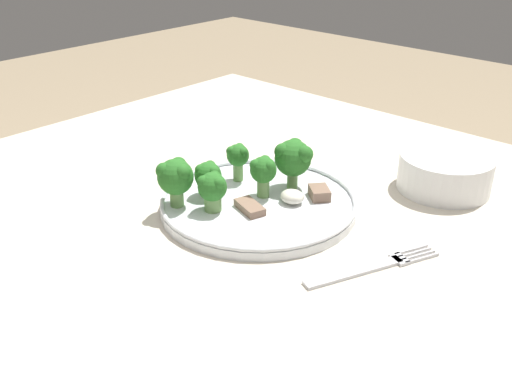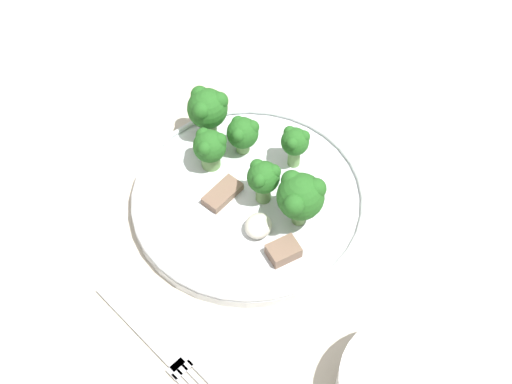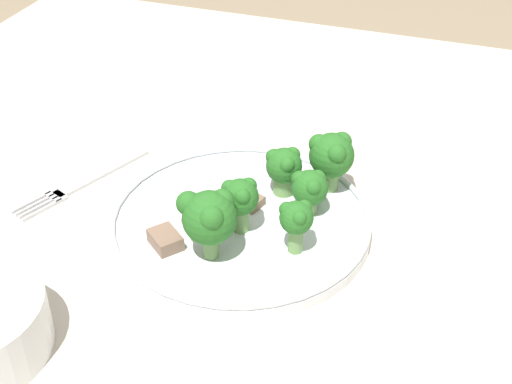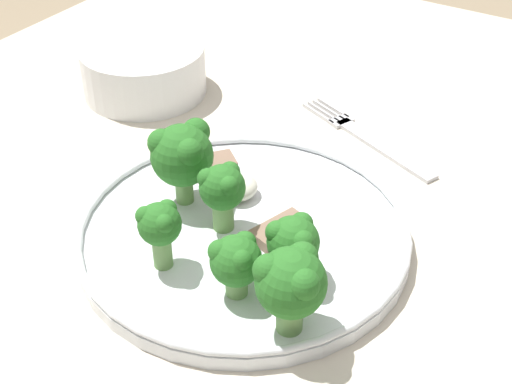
% 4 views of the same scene
% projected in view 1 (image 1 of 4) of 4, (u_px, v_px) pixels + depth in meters
% --- Properties ---
extents(table, '(1.08, 1.02, 0.74)m').
position_uv_depth(table, '(252.00, 293.00, 0.82)').
color(table, beige).
rests_on(table, ground_plane).
extents(dinner_plate, '(0.27, 0.27, 0.02)m').
position_uv_depth(dinner_plate, '(259.00, 203.00, 0.81)').
color(dinner_plate, white).
rests_on(dinner_plate, table).
extents(fork, '(0.08, 0.17, 0.00)m').
position_uv_depth(fork, '(371.00, 267.00, 0.68)').
color(fork, silver).
rests_on(fork, table).
extents(cream_bowl, '(0.13, 0.13, 0.05)m').
position_uv_depth(cream_bowl, '(445.00, 173.00, 0.86)').
color(cream_bowl, white).
rests_on(cream_bowl, table).
extents(broccoli_floret_near_rim_left, '(0.04, 0.04, 0.06)m').
position_uv_depth(broccoli_floret_near_rim_left, '(263.00, 171.00, 0.81)').
color(broccoli_floret_near_rim_left, '#709E56').
rests_on(broccoli_floret_near_rim_left, dinner_plate).
extents(broccoli_floret_center_left, '(0.05, 0.05, 0.07)m').
position_uv_depth(broccoli_floret_center_left, '(293.00, 157.00, 0.83)').
color(broccoli_floret_center_left, '#709E56').
rests_on(broccoli_floret_center_left, dinner_plate).
extents(broccoli_floret_back_left, '(0.04, 0.04, 0.05)m').
position_uv_depth(broccoli_floret_back_left, '(212.00, 188.00, 0.77)').
color(broccoli_floret_back_left, '#709E56').
rests_on(broccoli_floret_back_left, dinner_plate).
extents(broccoli_floret_front_left, '(0.03, 0.03, 0.06)m').
position_uv_depth(broccoli_floret_front_left, '(238.00, 156.00, 0.85)').
color(broccoli_floret_front_left, '#709E56').
rests_on(broccoli_floret_front_left, dinner_plate).
extents(broccoli_floret_center_back, '(0.05, 0.05, 0.07)m').
position_uv_depth(broccoli_floret_center_back, '(175.00, 177.00, 0.78)').
color(broccoli_floret_center_back, '#709E56').
rests_on(broccoli_floret_center_back, dinner_plate).
extents(broccoli_floret_mid_cluster, '(0.04, 0.04, 0.05)m').
position_uv_depth(broccoli_floret_mid_cluster, '(208.00, 175.00, 0.81)').
color(broccoli_floret_mid_cluster, '#709E56').
rests_on(broccoli_floret_mid_cluster, dinner_plate).
extents(meat_slice_front_slice, '(0.05, 0.04, 0.01)m').
position_uv_depth(meat_slice_front_slice, '(250.00, 207.00, 0.78)').
color(meat_slice_front_slice, '#846651').
rests_on(meat_slice_front_slice, dinner_plate).
extents(meat_slice_middle_slice, '(0.04, 0.04, 0.01)m').
position_uv_depth(meat_slice_middle_slice, '(319.00, 193.00, 0.82)').
color(meat_slice_middle_slice, '#846651').
rests_on(meat_slice_middle_slice, dinner_plate).
extents(sauce_dollop, '(0.03, 0.03, 0.02)m').
position_uv_depth(sauce_dollop, '(292.00, 197.00, 0.80)').
color(sauce_dollop, silver).
rests_on(sauce_dollop, dinner_plate).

